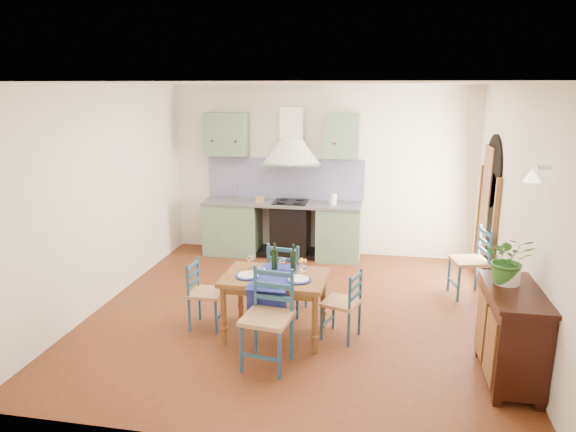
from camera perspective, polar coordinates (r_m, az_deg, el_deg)
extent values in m
plane|color=#4C2510|center=(6.58, 0.84, -10.65)|extent=(5.00, 5.00, 0.00)
cube|color=silver|center=(8.55, 3.66, 5.00)|extent=(5.00, 0.04, 2.80)
cube|color=slate|center=(8.75, -6.16, -1.28)|extent=(0.90, 0.60, 0.88)
cube|color=slate|center=(8.43, 5.67, -1.87)|extent=(0.70, 0.60, 0.88)
cube|color=black|center=(8.53, 0.30, -1.61)|extent=(0.60, 0.58, 0.88)
cube|color=slate|center=(8.44, -0.69, 1.44)|extent=(2.60, 0.64, 0.04)
cube|color=silver|center=(8.64, -6.24, 1.63)|extent=(0.45, 0.40, 0.03)
cylinder|color=silver|center=(8.78, -5.93, 2.87)|extent=(0.02, 0.02, 0.26)
cube|color=black|center=(8.41, 0.31, 1.57)|extent=(0.55, 0.48, 0.02)
cube|color=black|center=(8.72, -0.61, -4.01)|extent=(2.60, 0.50, 0.08)
cube|color=#0C0A5B|center=(8.63, -0.35, 4.17)|extent=(2.65, 0.05, 0.68)
cube|color=slate|center=(8.62, -6.83, 9.02)|extent=(0.70, 0.34, 0.70)
cube|color=slate|center=(8.27, 6.01, 8.82)|extent=(0.55, 0.34, 0.70)
cone|color=silver|center=(8.32, 0.39, 7.21)|extent=(0.96, 0.96, 0.40)
cube|color=silver|center=(8.37, 0.50, 10.34)|extent=(0.36, 0.30, 0.50)
cube|color=silver|center=(6.23, 24.19, 0.29)|extent=(0.04, 5.00, 2.80)
cube|color=black|center=(7.69, 21.28, -1.39)|extent=(0.03, 1.00, 1.65)
cylinder|color=black|center=(7.53, 21.84, 4.67)|extent=(0.03, 1.00, 1.00)
cube|color=brown|center=(7.18, 21.86, -2.53)|extent=(0.06, 0.06, 1.65)
cube|color=brown|center=(8.20, 20.44, -0.39)|extent=(0.06, 0.06, 1.65)
cube|color=brown|center=(7.86, 20.99, 0.12)|extent=(0.04, 0.55, 1.96)
cylinder|color=silver|center=(5.20, 26.65, 4.80)|extent=(0.15, 0.04, 0.04)
cone|color=#FFEDC6|center=(5.18, 25.50, 4.11)|extent=(0.16, 0.16, 0.12)
cube|color=silver|center=(6.97, -19.83, 2.07)|extent=(0.04, 5.00, 2.80)
cube|color=white|center=(5.97, 0.94, 14.59)|extent=(5.00, 5.00, 0.01)
cube|color=brown|center=(5.74, -1.46, -6.90)|extent=(1.16, 0.79, 0.05)
cube|color=brown|center=(5.77, -1.46, -7.51)|extent=(1.04, 0.67, 0.08)
cylinder|color=brown|center=(5.74, -7.16, -10.95)|extent=(0.07, 0.07, 0.67)
cylinder|color=brown|center=(6.28, -5.30, -8.60)|extent=(0.07, 0.07, 0.67)
cylinder|color=brown|center=(5.52, 3.00, -11.93)|extent=(0.07, 0.07, 0.67)
cylinder|color=brown|center=(6.08, 3.93, -9.37)|extent=(0.07, 0.07, 0.67)
cube|color=navy|center=(5.69, -1.58, -6.80)|extent=(0.45, 0.87, 0.01)
cube|color=navy|center=(5.45, -2.41, -9.86)|extent=(0.43, 0.03, 0.38)
cylinder|color=navy|center=(5.71, -4.49, -6.64)|extent=(0.28, 0.28, 0.01)
cylinder|color=white|center=(5.71, -4.49, -6.54)|extent=(0.23, 0.23, 0.01)
cylinder|color=navy|center=(5.59, 1.17, -7.08)|extent=(0.28, 0.28, 0.01)
cylinder|color=white|center=(5.58, 1.17, -6.99)|extent=(0.23, 0.23, 0.01)
cylinder|color=black|center=(5.87, -1.50, -4.53)|extent=(0.07, 0.07, 0.32)
cylinder|color=black|center=(5.82, 0.60, -4.67)|extent=(0.07, 0.07, 0.32)
cylinder|color=white|center=(5.79, 1.62, -5.83)|extent=(0.05, 0.05, 0.10)
sphere|color=yellow|center=(5.76, 1.62, -4.99)|extent=(0.10, 0.10, 0.10)
cylinder|color=navy|center=(5.24, -5.22, -14.50)|extent=(0.04, 0.04, 0.51)
cylinder|color=navy|center=(5.46, -3.60, -10.39)|extent=(0.04, 0.04, 0.99)
cylinder|color=navy|center=(5.11, -0.98, -15.22)|extent=(0.04, 0.04, 0.51)
cylinder|color=navy|center=(5.34, 0.44, -10.96)|extent=(0.04, 0.04, 0.99)
cube|color=tan|center=(5.21, -2.36, -11.27)|extent=(0.52, 0.52, 0.04)
cube|color=navy|center=(5.33, -1.62, -9.06)|extent=(0.42, 0.08, 0.05)
cube|color=navy|center=(5.28, -1.63, -7.74)|extent=(0.42, 0.08, 0.05)
cube|color=navy|center=(5.23, -1.64, -6.40)|extent=(0.42, 0.08, 0.05)
cube|color=navy|center=(5.20, -3.12, -15.40)|extent=(0.40, 0.09, 0.03)
cylinder|color=navy|center=(6.64, 2.03, -8.18)|extent=(0.04, 0.04, 0.48)
cylinder|color=navy|center=(6.22, 1.07, -7.49)|extent=(0.04, 0.04, 0.93)
cylinder|color=navy|center=(6.74, -1.03, -7.80)|extent=(0.04, 0.04, 0.48)
cylinder|color=navy|center=(6.33, -2.18, -7.09)|extent=(0.04, 0.04, 0.93)
cube|color=tan|center=(6.43, -0.03, -6.50)|extent=(0.49, 0.49, 0.04)
cube|color=navy|center=(6.22, -0.57, -5.96)|extent=(0.39, 0.08, 0.05)
cube|color=navy|center=(6.18, -0.58, -4.87)|extent=(0.39, 0.08, 0.05)
cube|color=navy|center=(6.14, -0.58, -3.78)|extent=(0.39, 0.08, 0.05)
cube|color=navy|center=(6.71, 0.49, -8.40)|extent=(0.37, 0.08, 0.03)
cylinder|color=navy|center=(6.02, -8.01, -11.08)|extent=(0.03, 0.03, 0.41)
cylinder|color=navy|center=(6.05, -11.00, -9.03)|extent=(0.03, 0.03, 0.81)
cylinder|color=navy|center=(6.30, -7.02, -9.87)|extent=(0.03, 0.03, 0.41)
cylinder|color=navy|center=(6.33, -9.88, -7.92)|extent=(0.03, 0.03, 0.81)
cube|color=tan|center=(6.12, -9.02, -8.43)|extent=(0.39, 0.39, 0.04)
cube|color=navy|center=(6.14, -10.48, -7.31)|extent=(0.03, 0.34, 0.04)
cube|color=navy|center=(6.10, -10.53, -6.36)|extent=(0.03, 0.34, 0.04)
cube|color=navy|center=(6.06, -10.57, -5.41)|extent=(0.03, 0.34, 0.04)
cube|color=navy|center=(6.18, -7.49, -10.84)|extent=(0.03, 0.32, 0.02)
cylinder|color=navy|center=(6.12, 5.08, -10.59)|extent=(0.03, 0.03, 0.41)
cylinder|color=navy|center=(5.93, 8.00, -9.44)|extent=(0.03, 0.03, 0.80)
cylinder|color=navy|center=(5.85, 3.78, -11.77)|extent=(0.03, 0.03, 0.41)
cylinder|color=navy|center=(5.65, 6.81, -10.61)|extent=(0.03, 0.03, 0.80)
cube|color=tan|center=(5.84, 5.94, -9.53)|extent=(0.47, 0.47, 0.04)
cube|color=navy|center=(5.74, 7.46, -8.79)|extent=(0.13, 0.33, 0.04)
cube|color=navy|center=(5.70, 7.50, -7.80)|extent=(0.13, 0.33, 0.04)
cube|color=navy|center=(5.66, 7.53, -6.80)|extent=(0.13, 0.33, 0.04)
cube|color=navy|center=(6.00, 4.44, -11.55)|extent=(0.13, 0.31, 0.02)
cylinder|color=navy|center=(7.49, 17.46, -6.17)|extent=(0.04, 0.04, 0.49)
cylinder|color=navy|center=(7.54, 20.33, -4.38)|extent=(0.04, 0.04, 0.95)
cylinder|color=navy|center=(7.15, 18.43, -7.21)|extent=(0.04, 0.04, 0.49)
cylinder|color=navy|center=(7.21, 21.43, -5.33)|extent=(0.04, 0.04, 0.95)
cube|color=tan|center=(7.30, 19.50, -4.71)|extent=(0.53, 0.53, 0.04)
cube|color=navy|center=(7.33, 20.98, -3.67)|extent=(0.11, 0.40, 0.05)
cube|color=navy|center=(7.29, 21.06, -2.72)|extent=(0.11, 0.40, 0.05)
cube|color=navy|center=(7.26, 21.15, -1.77)|extent=(0.11, 0.40, 0.05)
cube|color=navy|center=(7.34, 17.90, -7.06)|extent=(0.11, 0.38, 0.03)
cube|color=black|center=(5.41, 23.55, -11.92)|extent=(0.45, 1.00, 0.82)
cube|color=black|center=(5.25, 24.01, -7.73)|extent=(0.50, 1.05, 0.04)
cube|color=brown|center=(5.18, 21.53, -13.42)|extent=(0.02, 0.38, 0.63)
cube|color=brown|center=(5.58, 20.65, -11.27)|extent=(0.02, 0.38, 0.63)
cube|color=black|center=(5.21, 22.17, -18.49)|extent=(0.08, 0.08, 0.08)
cube|color=black|center=(5.96, 20.49, -13.99)|extent=(0.08, 0.08, 0.08)
cube|color=black|center=(5.30, 26.07, -18.36)|extent=(0.08, 0.08, 0.08)
cube|color=black|center=(6.03, 23.85, -13.96)|extent=(0.08, 0.08, 0.08)
imported|color=#2F6925|center=(5.30, 23.33, -4.45)|extent=(0.46, 0.41, 0.48)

